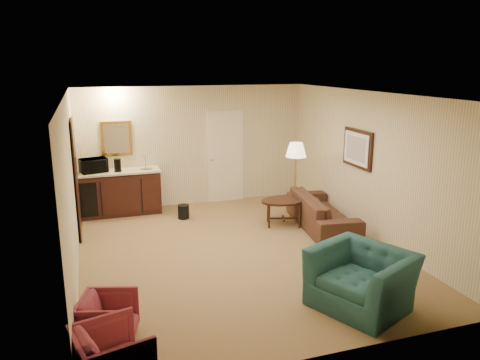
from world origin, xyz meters
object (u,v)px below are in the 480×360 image
object	(u,v)px
microwave	(93,164)
coffee_maker	(118,165)
sofa	(322,206)
teal_armchair	(362,270)
rose_chair_near	(108,317)
waste_bin	(184,212)
coffee_table	(284,212)
wetbar_cabinet	(121,192)
floor_lamp	(295,180)
rose_chair_far	(112,355)

from	to	relation	value
microwave	coffee_maker	size ratio (longest dim) A/B	1.95
sofa	microwave	distance (m)	4.64
teal_armchair	microwave	xyz separation A→B (m)	(-3.13, 4.94, 0.58)
rose_chair_near	waste_bin	world-z (taller)	rose_chair_near
waste_bin	rose_chair_near	bearing A→B (deg)	-112.63
teal_armchair	coffee_table	distance (m)	3.22
coffee_table	waste_bin	world-z (taller)	coffee_table
sofa	coffee_maker	bearing A→B (deg)	69.30
wetbar_cabinet	microwave	distance (m)	0.81
waste_bin	coffee_table	bearing A→B (deg)	-29.47
wetbar_cabinet	coffee_table	xyz separation A→B (m)	(2.94, -1.72, -0.20)
wetbar_cabinet	rose_chair_near	distance (m)	4.75
coffee_maker	floor_lamp	bearing A→B (deg)	-33.16
floor_lamp	microwave	distance (m)	4.09
rose_chair_far	coffee_table	bearing A→B (deg)	-56.44
wetbar_cabinet	floor_lamp	size ratio (longest dim) A/B	1.06
sofa	teal_armchair	world-z (taller)	teal_armchair
floor_lamp	waste_bin	world-z (taller)	floor_lamp
coffee_table	sofa	bearing A→B (deg)	-25.52
wetbar_cabinet	rose_chair_far	world-z (taller)	wetbar_cabinet
teal_armchair	coffee_table	xyz separation A→B (m)	(0.31, 3.20, -0.25)
wetbar_cabinet	microwave	xyz separation A→B (m)	(-0.50, 0.02, 0.63)
rose_chair_near	sofa	bearing A→B (deg)	-40.04
coffee_maker	waste_bin	bearing A→B (deg)	-41.53
wetbar_cabinet	coffee_maker	distance (m)	0.60
rose_chair_near	rose_chair_far	xyz separation A→B (m)	(0.00, -0.80, 0.04)
waste_bin	microwave	distance (m)	2.06
wetbar_cabinet	sofa	size ratio (longest dim) A/B	0.78
teal_armchair	rose_chair_far	distance (m)	3.19
microwave	wetbar_cabinet	bearing A→B (deg)	-17.43
coffee_table	floor_lamp	distance (m)	0.77
teal_armchair	waste_bin	size ratio (longest dim) A/B	4.11
rose_chair_near	floor_lamp	distance (m)	5.16
sofa	waste_bin	xyz separation A→B (m)	(-2.43, 1.32, -0.27)
teal_armchair	waste_bin	bearing A→B (deg)	174.47
rose_chair_far	coffee_maker	distance (m)	5.52
wetbar_cabinet	microwave	size ratio (longest dim) A/B	3.18
wetbar_cabinet	rose_chair_far	size ratio (longest dim) A/B	2.37
rose_chair_near	microwave	distance (m)	4.80
wetbar_cabinet	rose_chair_near	size ratio (longest dim) A/B	2.69
floor_lamp	waste_bin	distance (m)	2.35
rose_chair_near	coffee_table	xyz separation A→B (m)	(3.44, 3.00, -0.05)
teal_armchair	rose_chair_far	bearing A→B (deg)	-103.88
rose_chair_near	coffee_table	size ratio (longest dim) A/B	0.68
floor_lamp	microwave	bearing A→B (deg)	160.84
sofa	rose_chair_far	xyz separation A→B (m)	(-4.10, -3.48, -0.07)
waste_bin	sofa	bearing A→B (deg)	-28.42
floor_lamp	waste_bin	bearing A→B (deg)	164.63
wetbar_cabinet	coffee_maker	bearing A→B (deg)	-115.00
sofa	coffee_maker	distance (m)	4.18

